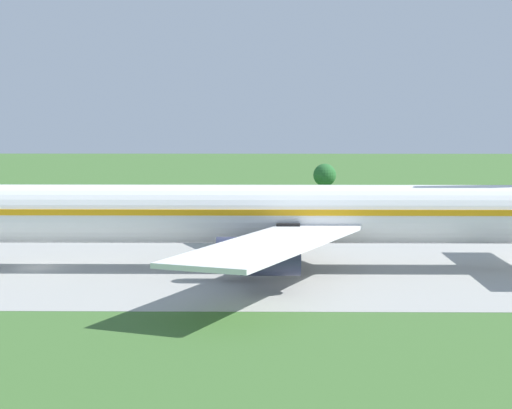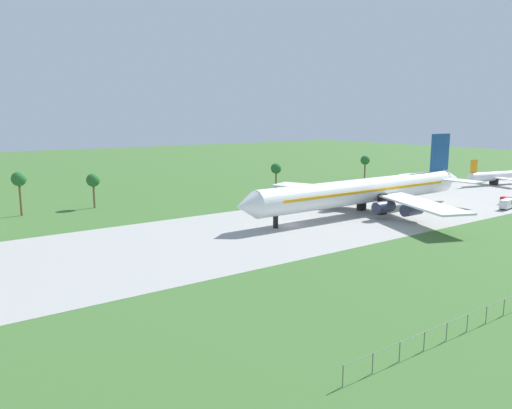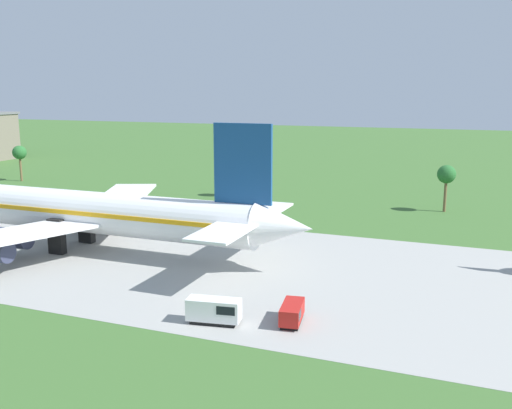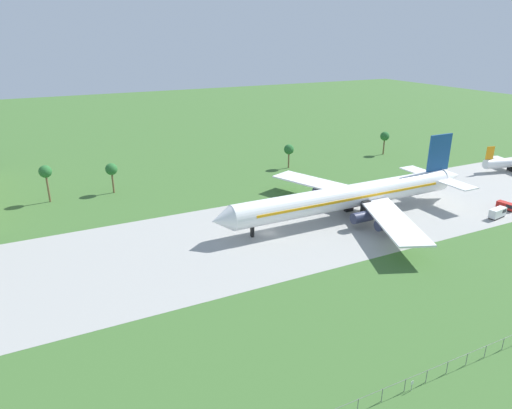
{
  "view_description": "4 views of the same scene",
  "coord_description": "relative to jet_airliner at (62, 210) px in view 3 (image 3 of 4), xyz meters",
  "views": [
    {
      "loc": [
        24.78,
        -97.35,
        16.16
      ],
      "look_at": [
        23.45,
        -0.11,
        6.84
      ],
      "focal_mm": 65.0,
      "sensor_mm": 36.0,
      "label": 1
    },
    {
      "loc": [
        -70.86,
        -84.07,
        24.15
      ],
      "look_at": [
        -9.79,
        -0.11,
        5.84
      ],
      "focal_mm": 35.0,
      "sensor_mm": 36.0,
      "label": 2
    },
    {
      "loc": [
        83.14,
        -67.97,
        23.62
      ],
      "look_at": [
        56.69,
        -0.11,
        8.92
      ],
      "focal_mm": 40.0,
      "sensor_mm": 36.0,
      "label": 3
    },
    {
      "loc": [
        -48.17,
        -90.25,
        46.13
      ],
      "look_at": [
        -0.94,
        5.0,
        6.0
      ],
      "focal_mm": 32.0,
      "sensor_mm": 36.0,
      "label": 4
    }
  ],
  "objects": [
    {
      "name": "jet_airliner",
      "position": [
        0.0,
        0.0,
        0.0
      ],
      "size": [
        79.14,
        61.05,
        19.42
      ],
      "color": "white",
      "rests_on": "ground_plane"
    },
    {
      "name": "baggage_tug",
      "position": [
        34.06,
        -18.04,
        -4.36
      ],
      "size": [
        5.78,
        2.86,
        2.64
      ],
      "color": "black",
      "rests_on": "ground_plane"
    },
    {
      "name": "catering_van",
      "position": [
        41.4,
        -15.29,
        -4.64
      ],
      "size": [
        2.69,
        4.96,
        2.08
      ],
      "color": "black",
      "rests_on": "ground_plane"
    },
    {
      "name": "palm_tree_row",
      "position": [
        -16.27,
        48.09,
        1.8
      ],
      "size": [
        128.04,
        3.6,
        10.97
      ],
      "color": "brown",
      "rests_on": "ground_plane"
    }
  ]
}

